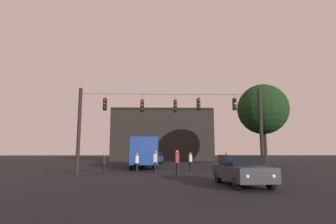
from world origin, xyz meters
TOP-DOWN VIEW (x-y plane):
  - ground_plane at (0.00, 24.50)m, footprint 168.00×168.00m
  - overhead_signal_span at (0.01, 16.40)m, footprint 14.56×0.44m
  - city_bus at (-2.80, 24.78)m, footprint 3.57×11.19m
  - car_near_right at (3.26, 9.12)m, footprint 2.14×4.44m
  - car_far_left at (-1.41, 34.72)m, footprint 1.93×4.38m
  - pedestrian_crossing_left at (-5.18, 16.68)m, footprint 0.36×0.42m
  - pedestrian_crossing_center at (0.41, 15.29)m, footprint 0.28×0.39m
  - pedestrian_crossing_right at (-2.64, 16.77)m, footprint 0.30×0.40m
  - pedestrian_near_bus at (-1.20, 16.87)m, footprint 0.28×0.39m
  - pedestrian_trailing at (4.71, 18.04)m, footprint 0.35×0.42m
  - pedestrian_far_side at (1.85, 19.55)m, footprint 0.29×0.39m
  - corner_building at (-0.52, 47.12)m, footprint 17.95×11.35m
  - tree_left_silhouette at (11.86, 27.99)m, footprint 6.20×6.20m

SIDE VIEW (x-z plane):
  - ground_plane at x=0.00m, z-range 0.00..0.00m
  - car_near_right at x=3.26m, z-range 0.04..1.56m
  - car_far_left at x=-1.41m, z-range 0.04..1.56m
  - pedestrian_crossing_left at x=-5.18m, z-range 0.09..1.61m
  - pedestrian_crossing_right at x=-2.64m, z-range 0.10..1.68m
  - pedestrian_far_side at x=1.85m, z-range 0.10..1.70m
  - pedestrian_trailing at x=4.71m, z-range 0.10..1.73m
  - pedestrian_near_bus at x=-1.20m, z-range 0.12..1.86m
  - pedestrian_crossing_center at x=0.41m, z-range 0.13..1.91m
  - city_bus at x=-2.80m, z-range 0.37..3.37m
  - overhead_signal_span at x=0.01m, z-range 0.68..7.33m
  - corner_building at x=-0.52m, z-range 0.00..9.23m
  - tree_left_silhouette at x=11.86m, z-range 1.86..11.83m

